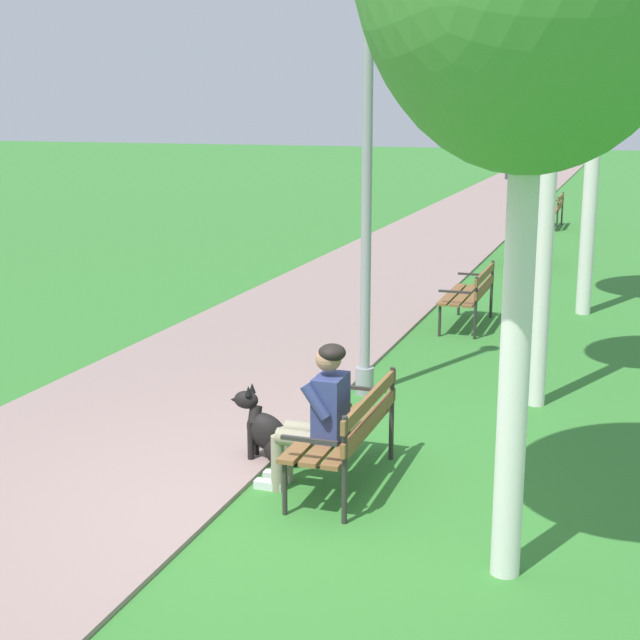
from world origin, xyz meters
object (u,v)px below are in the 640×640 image
(pedestrian_distant, at_px, (514,165))
(pedestrian_further_distant, at_px, (508,159))
(lamp_post_near, at_px, (367,169))
(dog_black, at_px, (272,435))
(person_seated_on_near_bench, at_px, (318,411))
(park_bench_furthest, at_px, (553,208))
(park_bench_far, at_px, (529,239))
(park_bench_near, at_px, (349,427))
(park_bench_mid, at_px, (471,291))

(pedestrian_distant, xyz_separation_m, pedestrian_further_distant, (-0.72, 3.74, 0.00))
(pedestrian_distant, bearing_deg, lamp_post_near, -85.93)
(dog_black, bearing_deg, person_seated_on_near_bench, -37.22)
(park_bench_furthest, xyz_separation_m, dog_black, (-0.80, -17.09, -0.25))
(lamp_post_near, bearing_deg, park_bench_far, 85.74)
(park_bench_near, height_order, dog_black, park_bench_near)
(park_bench_near, height_order, pedestrian_distant, pedestrian_distant)
(park_bench_mid, relative_size, park_bench_furthest, 1.00)
(person_seated_on_near_bench, bearing_deg, park_bench_furthest, 89.27)
(park_bench_furthest, bearing_deg, person_seated_on_near_bench, -90.73)
(dog_black, bearing_deg, park_bench_mid, 82.57)
(person_seated_on_near_bench, bearing_deg, park_bench_mid, 88.47)
(park_bench_far, bearing_deg, park_bench_furthest, 90.80)
(park_bench_near, relative_size, pedestrian_further_distant, 0.91)
(park_bench_far, bearing_deg, park_bench_near, -90.48)
(dog_black, distance_m, lamp_post_near, 3.09)
(park_bench_furthest, height_order, pedestrian_distant, pedestrian_distant)
(pedestrian_distant, height_order, pedestrian_further_distant, same)
(park_bench_mid, relative_size, person_seated_on_near_bench, 1.20)
(park_bench_near, distance_m, park_bench_far, 11.52)
(park_bench_near, relative_size, park_bench_far, 1.00)
(park_bench_near, bearing_deg, pedestrian_further_distant, 95.59)
(pedestrian_distant, bearing_deg, pedestrian_further_distant, 100.89)
(lamp_post_near, bearing_deg, dog_black, -95.37)
(park_bench_mid, relative_size, pedestrian_further_distant, 0.91)
(person_seated_on_near_bench, distance_m, pedestrian_distant, 28.62)
(lamp_post_near, distance_m, pedestrian_distant, 26.02)
(park_bench_near, height_order, park_bench_far, same)
(pedestrian_further_distant, bearing_deg, park_bench_furthest, -77.92)
(park_bench_near, relative_size, lamp_post_near, 0.32)
(dog_black, height_order, lamp_post_near, lamp_post_near)
(park_bench_near, bearing_deg, person_seated_on_near_bench, -139.45)
(park_bench_near, xyz_separation_m, park_bench_mid, (-0.04, 5.95, 0.00))
(park_bench_far, relative_size, pedestrian_distant, 0.91)
(park_bench_far, distance_m, person_seated_on_near_bench, 11.70)
(park_bench_far, height_order, lamp_post_near, lamp_post_near)
(park_bench_far, bearing_deg, pedestrian_distant, 98.50)
(park_bench_furthest, bearing_deg, pedestrian_further_distant, 102.08)
(person_seated_on_near_bench, relative_size, pedestrian_distant, 0.76)
(park_bench_near, distance_m, park_bench_furthest, 17.35)
(park_bench_mid, bearing_deg, park_bench_near, -89.58)
(park_bench_near, bearing_deg, park_bench_mid, 90.42)
(park_bench_furthest, relative_size, person_seated_on_near_bench, 1.20)
(park_bench_near, height_order, lamp_post_near, lamp_post_near)
(person_seated_on_near_bench, xyz_separation_m, pedestrian_distant, (-2.22, 28.54, 0.16))
(pedestrian_further_distant, bearing_deg, park_bench_mid, -83.24)
(park_bench_far, distance_m, park_bench_furthest, 5.84)
(park_bench_far, xyz_separation_m, pedestrian_distant, (-2.52, 16.84, 0.33))
(person_seated_on_near_bench, bearing_deg, park_bench_near, 40.55)
(dog_black, distance_m, pedestrian_distant, 28.15)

